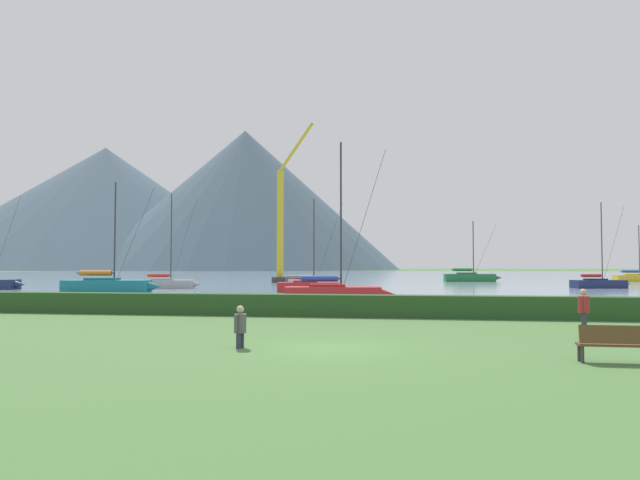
# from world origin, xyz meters

# --- Properties ---
(ground_plane) EXTENTS (1000.00, 1000.00, 0.00)m
(ground_plane) POSITION_xyz_m (0.00, 0.00, 0.00)
(ground_plane) COLOR #477038
(harbor_water) EXTENTS (320.00, 246.00, 0.00)m
(harbor_water) POSITION_xyz_m (0.00, 137.00, 0.00)
(harbor_water) COLOR gray
(harbor_water) RESTS_ON ground_plane
(hedge_line) EXTENTS (80.00, 1.20, 1.04)m
(hedge_line) POSITION_xyz_m (0.00, 11.00, 0.52)
(hedge_line) COLOR #284C23
(hedge_line) RESTS_ON ground_plane
(sailboat_slip_0) EXTENTS (6.60, 3.37, 9.31)m
(sailboat_slip_0) POSITION_xyz_m (21.79, 51.36, 0.55)
(sailboat_slip_0) COLOR navy
(sailboat_slip_0) RESTS_ON harbor_water
(sailboat_slip_1) EXTENTS (7.53, 2.96, 10.78)m
(sailboat_slip_1) POSITION_xyz_m (-2.96, 22.40, 0.63)
(sailboat_slip_1) COLOR red
(sailboat_slip_1) RESTS_ON harbor_water
(sailboat_slip_2) EXTENTS (8.82, 3.34, 9.30)m
(sailboat_slip_2) POSITION_xyz_m (10.33, 77.22, 0.71)
(sailboat_slip_2) COLOR #236B38
(sailboat_slip_2) RESTS_ON harbor_water
(sailboat_slip_4) EXTENTS (8.64, 3.79, 9.86)m
(sailboat_slip_4) POSITION_xyz_m (-24.46, 31.78, 0.70)
(sailboat_slip_4) COLOR #19707A
(sailboat_slip_4) RESTS_ON harbor_water
(sailboat_slip_6) EXTENTS (6.79, 3.26, 10.16)m
(sailboat_slip_6) POSITION_xyz_m (-23.85, 42.85, 0.57)
(sailboat_slip_6) COLOR #9E9EA3
(sailboat_slip_6) RESTS_ON harbor_water
(sailboat_slip_7) EXTENTS (7.53, 2.97, 8.65)m
(sailboat_slip_7) POSITION_xyz_m (35.56, 81.26, 0.61)
(sailboat_slip_7) COLOR gold
(sailboat_slip_7) RESTS_ON harbor_water
(sailboat_slip_9) EXTENTS (6.68, 2.64, 8.63)m
(sailboat_slip_9) POSITION_xyz_m (-7.36, 37.17, 0.55)
(sailboat_slip_9) COLOR red
(sailboat_slip_9) RESTS_ON harbor_water
(park_bench_near_path) EXTENTS (1.73, 0.48, 0.95)m
(park_bench_near_path) POSITION_xyz_m (7.45, -1.55, 0.53)
(park_bench_near_path) COLOR brown
(park_bench_near_path) RESTS_ON ground_plane
(person_seated_viewer) EXTENTS (0.36, 0.55, 1.25)m
(person_seated_viewer) POSITION_xyz_m (-2.52, -0.43, 0.69)
(person_seated_viewer) COLOR #2D3347
(person_seated_viewer) RESTS_ON ground_plane
(person_standing_walker) EXTENTS (0.36, 0.57, 1.65)m
(person_standing_walker) POSITION_xyz_m (8.08, 3.75, 0.97)
(person_standing_walker) COLOR #2D3347
(person_standing_walker) RESTS_ON ground_plane
(dock_crane) EXTENTS (5.94, 2.00, 23.23)m
(dock_crane) POSITION_xyz_m (-17.11, 67.38, 7.56)
(dock_crane) COLOR #333338
(dock_crane) RESTS_ON ground_plane
(distant_hill_west_ridge) EXTENTS (186.15, 186.15, 84.67)m
(distant_hill_west_ridge) POSITION_xyz_m (-101.56, 331.80, 42.33)
(distant_hill_west_ridge) COLOR #425666
(distant_hill_west_ridge) RESTS_ON ground_plane
(distant_hill_central_peak) EXTENTS (234.81, 234.81, 80.69)m
(distant_hill_central_peak) POSITION_xyz_m (-202.14, 348.22, 40.34)
(distant_hill_central_peak) COLOR #425666
(distant_hill_central_peak) RESTS_ON ground_plane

